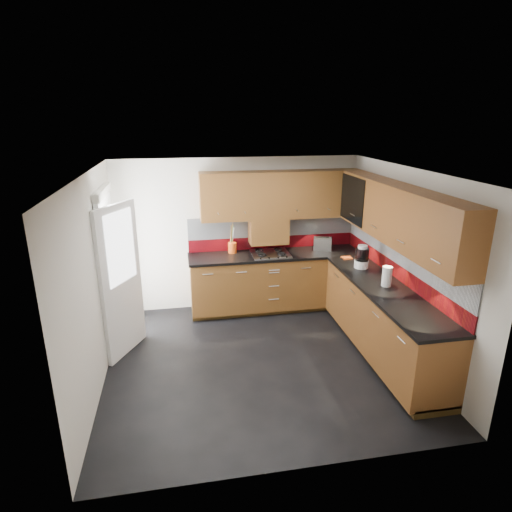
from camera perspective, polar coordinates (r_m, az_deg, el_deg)
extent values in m
cube|color=black|center=(5.66, 0.48, -13.86)|extent=(4.00, 3.80, 0.02)
cube|color=white|center=(4.82, 0.56, 11.71)|extent=(4.00, 3.80, 0.10)
cube|color=beige|center=(6.85, -2.39, 3.03)|extent=(4.00, 0.08, 2.64)
cube|color=beige|center=(3.51, 6.34, -12.79)|extent=(4.00, 0.08, 2.64)
cube|color=beige|center=(5.14, -21.26, -3.54)|extent=(0.08, 3.80, 2.64)
cube|color=beige|center=(5.79, 19.74, -0.97)|extent=(0.08, 3.80, 2.64)
cube|color=#5C3914|center=(6.86, 2.66, -3.35)|extent=(2.70, 0.60, 0.95)
cube|color=brown|center=(5.82, 16.52, -8.25)|extent=(0.60, 2.60, 0.95)
cube|color=#442F13|center=(7.05, 2.55, -6.47)|extent=(2.70, 0.54, 0.10)
cube|color=#442F13|center=(6.03, 16.41, -11.84)|extent=(0.54, 2.60, 0.10)
cube|color=black|center=(6.70, 2.65, 0.16)|extent=(2.72, 0.62, 0.04)
cube|color=black|center=(5.62, 16.92, -4.29)|extent=(0.62, 2.60, 0.04)
cube|color=maroon|center=(6.94, 2.19, 1.86)|extent=(2.70, 0.02, 0.20)
cube|color=#B3B9BC|center=(6.87, 2.22, 4.02)|extent=(2.70, 0.02, 0.34)
cube|color=maroon|center=(5.98, 18.21, -1.83)|extent=(0.02, 3.20, 0.20)
cube|color=#B3B9BC|center=(5.90, 18.47, 0.64)|extent=(0.02, 3.20, 0.34)
cube|color=#5C3914|center=(6.63, 3.42, 8.17)|extent=(2.50, 0.33, 0.72)
cube|color=brown|center=(5.55, 18.42, 5.26)|extent=(0.33, 2.87, 0.72)
cube|color=silver|center=(6.47, 2.46, 6.03)|extent=(1.80, 0.01, 0.16)
cube|color=silver|center=(5.49, 16.74, 3.02)|extent=(0.01, 2.00, 0.16)
cube|color=#5C3914|center=(6.71, 1.67, 3.41)|extent=(0.60, 0.33, 0.40)
cube|color=black|center=(6.39, 12.67, 7.37)|extent=(0.01, 0.80, 0.66)
cube|color=#FFD18C|center=(6.51, 15.19, 7.38)|extent=(0.01, 0.76, 0.64)
cube|color=black|center=(6.45, 14.12, 7.55)|extent=(0.29, 0.76, 0.01)
cylinder|color=black|center=(6.21, 15.12, 8.01)|extent=(0.07, 0.07, 0.16)
cylinder|color=black|center=(6.35, 14.55, 8.26)|extent=(0.07, 0.07, 0.16)
cylinder|color=white|center=(6.48, 14.00, 8.50)|extent=(0.07, 0.07, 0.16)
cylinder|color=black|center=(6.62, 13.48, 8.74)|extent=(0.07, 0.07, 0.16)
cube|color=white|center=(6.02, -18.85, -1.95)|extent=(0.06, 0.95, 2.04)
cube|color=white|center=(5.68, -17.50, -3.25)|extent=(0.42, 0.73, 1.98)
cube|color=white|center=(5.53, -17.64, 1.10)|extent=(0.28, 0.50, 0.90)
cube|color=silver|center=(6.66, 1.92, 0.33)|extent=(0.58, 0.50, 0.02)
torus|color=black|center=(6.51, 0.84, 0.14)|extent=(0.13, 0.13, 0.02)
torus|color=black|center=(6.57, 3.43, 0.29)|extent=(0.13, 0.13, 0.02)
torus|color=black|center=(6.73, 0.45, 0.77)|extent=(0.13, 0.13, 0.02)
torus|color=black|center=(6.80, 2.95, 0.91)|extent=(0.13, 0.13, 0.02)
cube|color=black|center=(6.43, 2.37, -0.24)|extent=(0.44, 0.04, 0.02)
cylinder|color=#C74912|center=(6.71, -3.18, 1.11)|extent=(0.13, 0.13, 0.17)
cylinder|color=olive|center=(6.67, -3.25, 2.85)|extent=(0.06, 0.02, 0.33)
cylinder|color=olive|center=(6.68, -3.17, 2.76)|extent=(0.06, 0.03, 0.31)
cylinder|color=olive|center=(6.67, -3.31, 2.93)|extent=(0.06, 0.04, 0.35)
cylinder|color=olive|center=(6.68, -3.09, 2.66)|extent=(0.04, 0.04, 0.29)
cylinder|color=olive|center=(6.66, -3.38, 2.77)|extent=(0.04, 0.06, 0.32)
cube|color=silver|center=(6.94, 8.86, 1.63)|extent=(0.32, 0.26, 0.19)
cube|color=black|center=(6.92, 8.90, 2.44)|extent=(0.21, 0.09, 0.01)
cube|color=black|center=(6.95, 8.79, 2.54)|extent=(0.21, 0.09, 0.01)
cylinder|color=white|center=(6.24, 13.87, -1.04)|extent=(0.20, 0.20, 0.11)
cylinder|color=black|center=(6.19, 13.97, 0.22)|extent=(0.19, 0.19, 0.18)
cylinder|color=white|center=(6.16, 14.05, 1.19)|extent=(0.13, 0.13, 0.04)
cylinder|color=white|center=(5.64, 17.05, -2.61)|extent=(0.15, 0.15, 0.26)
cube|color=#DE5018|center=(6.61, 12.00, -0.22)|extent=(0.15, 0.12, 0.02)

